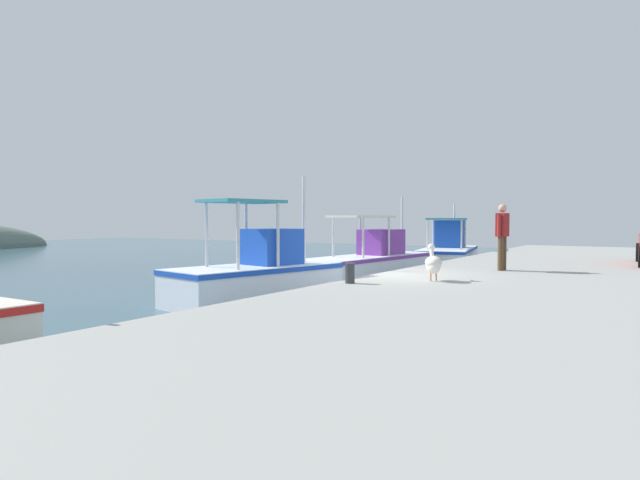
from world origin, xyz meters
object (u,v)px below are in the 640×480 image
(fishing_boat_second, at_px, (257,276))
(fisherman_standing, at_px, (502,234))
(fishing_boat_third, at_px, (371,261))
(mooring_bollard_second, at_px, (350,273))
(fishing_boat_fourth, at_px, (449,251))
(pelican, at_px, (433,263))

(fishing_boat_second, relative_size, fisherman_standing, 2.85)
(fishing_boat_second, height_order, fishing_boat_third, fishing_boat_second)
(fishing_boat_third, distance_m, fisherman_standing, 6.62)
(mooring_bollard_second, bearing_deg, fishing_boat_fourth, 10.97)
(pelican, bearing_deg, mooring_bollard_second, 135.57)
(fishing_boat_fourth, bearing_deg, mooring_bollard_second, -169.03)
(fisherman_standing, height_order, mooring_bollard_second, fisherman_standing)
(fishing_boat_third, distance_m, fishing_boat_fourth, 6.70)
(pelican, relative_size, fisherman_standing, 0.52)
(fisherman_standing, bearing_deg, fishing_boat_fourth, 26.05)
(fishing_boat_third, relative_size, mooring_bollard_second, 15.25)
(fishing_boat_fourth, relative_size, fisherman_standing, 3.40)
(fisherman_standing, bearing_deg, fishing_boat_second, 125.12)
(fishing_boat_fourth, height_order, pelican, fishing_boat_fourth)
(fishing_boat_second, height_order, pelican, fishing_boat_second)
(fishing_boat_third, bearing_deg, fisherman_standing, -120.97)
(fishing_boat_second, bearing_deg, mooring_bollard_second, -106.86)
(pelican, xyz_separation_m, fisherman_standing, (3.39, -0.67, 0.58))
(pelican, bearing_deg, fisherman_standing, -11.26)
(mooring_bollard_second, bearing_deg, fishing_boat_second, 73.14)
(fishing_boat_third, bearing_deg, fishing_boat_second, -178.08)
(fishing_boat_second, relative_size, pelican, 5.46)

